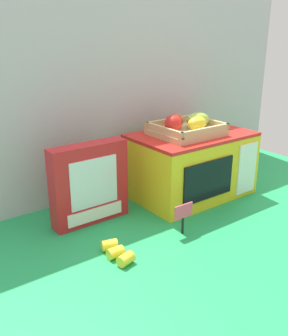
# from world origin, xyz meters

# --- Properties ---
(ground_plane) EXTENTS (1.70, 1.70, 0.00)m
(ground_plane) POSITION_xyz_m (0.00, 0.00, 0.00)
(ground_plane) COLOR #219E54
(ground_plane) RESTS_ON ground
(display_back_panel) EXTENTS (1.61, 0.03, 0.75)m
(display_back_panel) POSITION_xyz_m (0.00, 0.21, 0.38)
(display_back_panel) COLOR #B7BABF
(display_back_panel) RESTS_ON ground
(toy_microwave) EXTENTS (0.44, 0.29, 0.24)m
(toy_microwave) POSITION_xyz_m (0.14, -0.01, 0.12)
(toy_microwave) COLOR yellow
(toy_microwave) RESTS_ON ground
(food_groups_crate) EXTENTS (0.23, 0.20, 0.08)m
(food_groups_crate) POSITION_xyz_m (0.11, -0.02, 0.27)
(food_groups_crate) COLOR tan
(food_groups_crate) RESTS_ON toy_microwave
(cookie_set_box) EXTENTS (0.26, 0.06, 0.27)m
(cookie_set_box) POSITION_xyz_m (-0.28, 0.02, 0.13)
(cookie_set_box) COLOR red
(cookie_set_box) RESTS_ON ground
(price_sign) EXTENTS (0.07, 0.01, 0.10)m
(price_sign) POSITION_xyz_m (-0.09, -0.23, 0.07)
(price_sign) COLOR black
(price_sign) RESTS_ON ground
(loose_toy_banana) EXTENTS (0.06, 0.13, 0.03)m
(loose_toy_banana) POSITION_xyz_m (-0.33, -0.22, 0.02)
(loose_toy_banana) COLOR yellow
(loose_toy_banana) RESTS_ON ground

